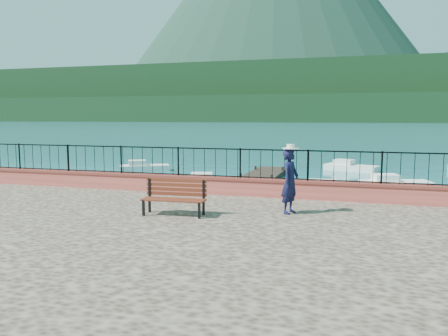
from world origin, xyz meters
The scene contains 14 objects.
ground centered at (0.00, 0.00, 0.00)m, with size 2000.00×2000.00×0.00m, color #19596B.
parapet centered at (0.00, 3.70, 1.49)m, with size 28.00×0.46×0.58m, color #C95B48.
railing centered at (0.00, 3.70, 2.25)m, with size 27.00×0.05×0.95m, color black.
dock centered at (-2.00, 12.00, 0.15)m, with size 2.00×16.00×0.30m, color #2D231C.
far_forest centered at (0.00, 300.00, 9.00)m, with size 900.00×60.00×18.00m, color black.
foothills centered at (0.00, 360.00, 22.00)m, with size 900.00×120.00×44.00m, color black.
park_bench centered at (-1.25, 0.34, 1.49)m, with size 1.72×0.66×0.94m.
person centered at (1.66, 1.43, 2.07)m, with size 0.64×0.42×1.75m, color black.
hat centered at (1.66, 1.43, 3.01)m, with size 0.44×0.44×0.12m, color silver.
boat_0 centered at (-4.05, 12.00, 0.40)m, with size 3.25×1.30×0.80m, color silver.
boat_1 centered at (2.55, 11.05, 0.40)m, with size 4.04×1.30×0.80m, color silver.
boat_2 centered at (5.48, 14.24, 0.40)m, with size 3.54×1.30×0.80m, color white.
boat_3 centered at (-10.68, 17.36, 0.40)m, with size 3.37×1.30×0.80m, color silver.
boat_4 centered at (3.21, 21.54, 0.40)m, with size 3.65×1.30×0.80m, color silver.
Camera 1 is at (3.22, -10.16, 3.80)m, focal length 35.00 mm.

